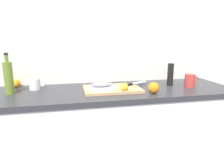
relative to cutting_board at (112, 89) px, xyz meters
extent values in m
cube|color=white|center=(0.02, 0.34, 0.34)|extent=(3.20, 0.05, 2.50)
cube|color=white|center=(0.02, 0.02, -0.48)|extent=(2.00, 0.58, 0.86)
cube|color=#333338|center=(0.02, 0.02, -0.03)|extent=(2.00, 0.60, 0.04)
cube|color=tan|center=(0.00, 0.00, 0.00)|extent=(0.45, 0.30, 0.02)
cylinder|color=white|center=(-0.08, -0.01, 0.02)|extent=(0.23, 0.23, 0.01)
ellipsoid|color=gray|center=(-0.08, -0.01, 0.04)|extent=(0.18, 0.07, 0.04)
cube|color=silver|center=(0.26, 0.11, 0.02)|extent=(0.17, 0.12, 0.00)
cube|color=black|center=(0.14, 0.03, 0.02)|extent=(0.11, 0.07, 0.02)
sphere|color=yellow|center=(0.07, -0.11, 0.04)|extent=(0.06, 0.06, 0.06)
cylinder|color=olive|center=(-0.76, 0.04, 0.11)|extent=(0.06, 0.06, 0.24)
cylinder|color=olive|center=(-0.76, 0.04, 0.25)|extent=(0.03, 0.03, 0.05)
cylinder|color=black|center=(-0.76, 0.04, 0.29)|extent=(0.03, 0.03, 0.02)
cylinder|color=white|center=(-0.61, 0.15, 0.03)|extent=(0.09, 0.09, 0.09)
torus|color=white|center=(-0.55, 0.15, 0.04)|extent=(0.06, 0.01, 0.06)
cylinder|color=#CC3F38|center=(0.67, -0.02, 0.04)|extent=(0.09, 0.09, 0.11)
torus|color=#CC3F38|center=(0.73, -0.02, 0.05)|extent=(0.06, 0.01, 0.06)
sphere|color=orange|center=(0.29, -0.16, 0.03)|extent=(0.08, 0.08, 0.08)
sphere|color=orange|center=(-0.77, 0.25, 0.03)|extent=(0.07, 0.07, 0.07)
cylinder|color=black|center=(0.54, 0.07, 0.09)|extent=(0.05, 0.05, 0.19)
camera|label=1|loc=(-0.32, -1.51, 0.38)|focal=31.99mm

